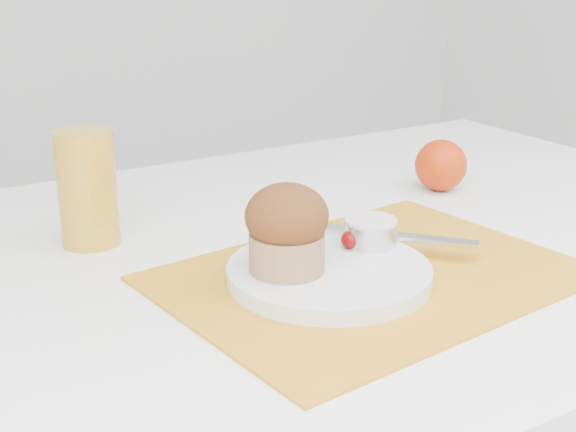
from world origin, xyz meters
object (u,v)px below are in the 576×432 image
orange (441,165)px  muffin (287,228)px  plate (329,273)px  juice_glass (87,188)px

orange → muffin: size_ratio=0.80×
plate → muffin: bearing=164.0°
plate → muffin: muffin is taller
juice_glass → muffin: 0.26m
plate → juice_glass: bearing=125.3°
orange → muffin: muffin is taller
orange → juice_glass: juice_glass is taller
juice_glass → muffin: bearing=-60.9°
orange → juice_glass: (-0.48, 0.05, 0.03)m
orange → plate: bearing=-149.3°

